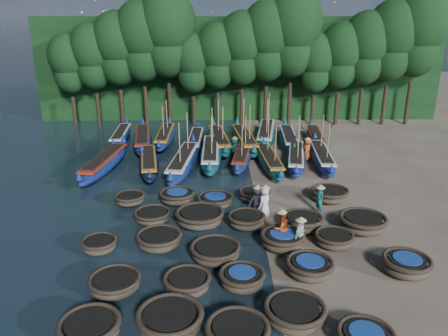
{
  "coord_description": "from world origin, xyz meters",
  "views": [
    {
      "loc": [
        -2.24,
        -21.56,
        10.37
      ],
      "look_at": [
        -1.84,
        3.82,
        1.3
      ],
      "focal_mm": 35.0,
      "sensor_mm": 36.0,
      "label": 1
    }
  ],
  "objects_px": {
    "coracle_11": "(159,240)",
    "long_boat_3": "(183,162)",
    "coracle_5": "(115,283)",
    "coracle_15": "(152,216)",
    "long_boat_2": "(149,162)",
    "long_boat_8": "(322,157)",
    "coracle_3": "(295,313)",
    "coracle_12": "(215,251)",
    "coracle_17": "(246,220)",
    "fisherman_4": "(300,233)",
    "coracle_19": "(363,223)",
    "long_boat_9": "(121,136)",
    "long_boat_7": "(296,158)",
    "coracle_13": "(283,240)",
    "long_boat_17": "(316,138)",
    "coracle_2": "(237,333)",
    "long_boat_5": "(242,156)",
    "coracle_1": "(170,320)",
    "long_boat_14": "(245,140)",
    "coracle_6": "(187,283)",
    "fisherman_6": "(307,149)",
    "coracle_9": "(406,265)",
    "long_boat_16": "(289,138)",
    "fisherman_0": "(265,201)",
    "coracle_8": "(310,267)",
    "fisherman_1": "(320,199)",
    "long_boat_4": "(211,154)",
    "long_boat_12": "(195,141)",
    "coracle_0": "(90,329)",
    "long_boat_13": "(219,140)",
    "long_boat_6": "(269,160)",
    "coracle_7": "(242,278)",
    "fisherman_3": "(257,201)",
    "coracle_10": "(99,245)",
    "coracle_22": "(215,200)",
    "coracle_20": "(130,199)",
    "long_boat_10": "(143,139)",
    "long_boat_15": "(266,134)",
    "fisherman_5": "(234,147)",
    "long_boat_1": "(105,163)",
    "coracle_18": "(302,222)",
    "long_boat_11": "(165,136)",
    "coracle_16": "(200,217)"
  },
  "relations": [
    {
      "from": "long_boat_1",
      "to": "fisherman_4",
      "type": "height_order",
      "value": "fisherman_4"
    },
    {
      "from": "coracle_5",
      "to": "fisherman_3",
      "type": "relative_size",
      "value": 1.3
    },
    {
      "from": "coracle_10",
      "to": "fisherman_6",
      "type": "relative_size",
      "value": 0.87
    },
    {
      "from": "coracle_8",
      "to": "coracle_15",
      "type": "xyz_separation_m",
      "value": [
        -7.2,
        5.07,
        -0.07
      ]
    },
    {
      "from": "coracle_19",
      "to": "long_boat_2",
      "type": "xyz_separation_m",
      "value": [
        -12.02,
        9.36,
        0.04
      ]
    },
    {
      "from": "fisherman_5",
      "to": "coracle_19",
      "type": "bearing_deg",
      "value": 56.75
    },
    {
      "from": "coracle_13",
      "to": "long_boat_17",
      "type": "height_order",
      "value": "long_boat_17"
    },
    {
      "from": "long_boat_6",
      "to": "fisherman_5",
      "type": "height_order",
      "value": "long_boat_6"
    },
    {
      "from": "coracle_2",
      "to": "coracle_3",
      "type": "relative_size",
      "value": 0.88
    },
    {
      "from": "coracle_6",
      "to": "fisherman_1",
      "type": "distance_m",
      "value": 9.62
    },
    {
      "from": "coracle_9",
      "to": "long_boat_4",
      "type": "distance_m",
      "value": 17.0
    },
    {
      "from": "long_boat_5",
      "to": "fisherman_5",
      "type": "distance_m",
      "value": 1.29
    },
    {
      "from": "coracle_0",
      "to": "long_boat_13",
      "type": "distance_m",
      "value": 22.68
    },
    {
      "from": "coracle_13",
      "to": "fisherman_6",
      "type": "xyz_separation_m",
      "value": [
        3.61,
        12.73,
        0.44
      ]
    },
    {
      "from": "long_boat_2",
      "to": "long_boat_7",
      "type": "distance_m",
      "value": 10.46
    },
    {
      "from": "coracle_6",
      "to": "fisherman_6",
      "type": "height_order",
      "value": "fisherman_6"
    },
    {
      "from": "coracle_12",
      "to": "coracle_19",
      "type": "height_order",
      "value": "coracle_19"
    },
    {
      "from": "long_boat_1",
      "to": "long_boat_2",
      "type": "xyz_separation_m",
      "value": [
        3.03,
        0.21,
        -0.06
      ]
    },
    {
      "from": "coracle_1",
      "to": "coracle_3",
      "type": "distance_m",
      "value": 4.35
    },
    {
      "from": "coracle_17",
      "to": "fisherman_4",
      "type": "distance_m",
      "value": 3.29
    },
    {
      "from": "fisherman_1",
      "to": "fisherman_6",
      "type": "bearing_deg",
      "value": 151.78
    },
    {
      "from": "long_boat_9",
      "to": "fisherman_6",
      "type": "bearing_deg",
      "value": -22.58
    },
    {
      "from": "long_boat_17",
      "to": "coracle_5",
      "type": "bearing_deg",
      "value": -115.61
    },
    {
      "from": "coracle_20",
      "to": "long_boat_6",
      "type": "height_order",
      "value": "long_boat_6"
    },
    {
      "from": "long_boat_9",
      "to": "long_boat_15",
      "type": "relative_size",
      "value": 0.82
    },
    {
      "from": "coracle_11",
      "to": "long_boat_3",
      "type": "bearing_deg",
      "value": 88.09
    },
    {
      "from": "long_boat_11",
      "to": "fisherman_1",
      "type": "height_order",
      "value": "long_boat_11"
    },
    {
      "from": "coracle_6",
      "to": "coracle_10",
      "type": "relative_size",
      "value": 1.25
    },
    {
      "from": "long_boat_2",
      "to": "long_boat_7",
      "type": "bearing_deg",
      "value": -4.66
    },
    {
      "from": "coracle_3",
      "to": "coracle_18",
      "type": "bearing_deg",
      "value": 77.38
    },
    {
      "from": "coracle_22",
      "to": "long_boat_2",
      "type": "relative_size",
      "value": 0.31
    },
    {
      "from": "coracle_9",
      "to": "coracle_13",
      "type": "xyz_separation_m",
      "value": [
        -4.86,
        2.2,
        0.01
      ]
    },
    {
      "from": "coracle_2",
      "to": "coracle_16",
      "type": "distance_m",
      "value": 8.77
    },
    {
      "from": "long_boat_5",
      "to": "long_boat_10",
      "type": "bearing_deg",
      "value": 161.02
    },
    {
      "from": "long_boat_16",
      "to": "fisherman_0",
      "type": "xyz_separation_m",
      "value": [
        -3.4,
        -13.56,
        0.4
      ]
    },
    {
      "from": "coracle_1",
      "to": "long_boat_14",
      "type": "relative_size",
      "value": 0.32
    },
    {
      "from": "long_boat_9",
      "to": "long_boat_15",
      "type": "xyz_separation_m",
      "value": [
        12.37,
        0.03,
        0.12
      ]
    },
    {
      "from": "coracle_17",
      "to": "coracle_18",
      "type": "xyz_separation_m",
      "value": [
        2.8,
        -0.28,
        0.02
      ]
    },
    {
      "from": "coracle_7",
      "to": "coracle_9",
      "type": "relative_size",
      "value": 0.91
    },
    {
      "from": "long_boat_2",
      "to": "long_boat_8",
      "type": "relative_size",
      "value": 0.96
    },
    {
      "from": "fisherman_1",
      "to": "long_boat_8",
      "type": "bearing_deg",
      "value": 144.99
    },
    {
      "from": "long_boat_9",
      "to": "long_boat_8",
      "type": "bearing_deg",
      "value": -24.03
    },
    {
      "from": "coracle_6",
      "to": "long_boat_6",
      "type": "bearing_deg",
      "value": 71.47
    },
    {
      "from": "coracle_7",
      "to": "fisherman_0",
      "type": "xyz_separation_m",
      "value": [
        1.55,
        6.35,
        0.5
      ]
    },
    {
      "from": "coracle_2",
      "to": "long_boat_5",
      "type": "xyz_separation_m",
      "value": [
        1.2,
        18.57,
        0.04
      ]
    },
    {
      "from": "coracle_5",
      "to": "coracle_15",
      "type": "height_order",
      "value": "coracle_5"
    },
    {
      "from": "long_boat_12",
      "to": "coracle_1",
      "type": "bearing_deg",
      "value": -87.91
    },
    {
      "from": "coracle_19",
      "to": "long_boat_15",
      "type": "xyz_separation_m",
      "value": [
        -3.08,
        16.52,
        0.13
      ]
    },
    {
      "from": "coracle_12",
      "to": "long_boat_10",
      "type": "bearing_deg",
      "value": 108.88
    },
    {
      "from": "coracle_3",
      "to": "coracle_12",
      "type": "bearing_deg",
      "value": 123.45
    }
  ]
}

